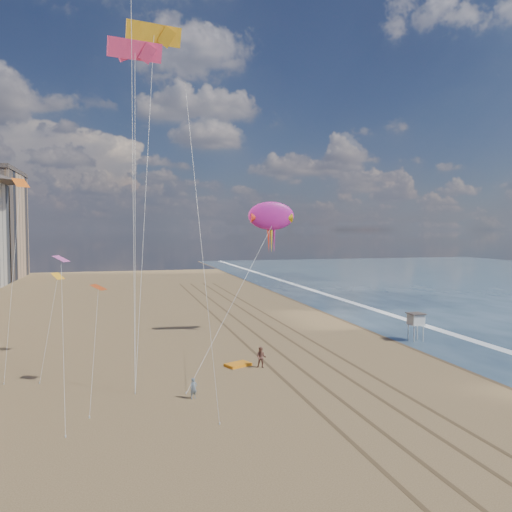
{
  "coord_description": "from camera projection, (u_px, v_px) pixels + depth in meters",
  "views": [
    {
      "loc": [
        -13.7,
        -21.1,
        12.06
      ],
      "look_at": [
        -0.95,
        26.0,
        9.5
      ],
      "focal_mm": 35.0,
      "sensor_mm": 36.0,
      "label": 1
    }
  ],
  "objects": [
    {
      "name": "ground",
      "position": [
        412.0,
        475.0,
        24.55
      ],
      "size": [
        260.0,
        260.0,
        0.0
      ],
      "primitive_type": "plane",
      "color": "brown",
      "rests_on": "ground"
    },
    {
      "name": "wet_sand",
      "position": [
        370.0,
        318.0,
        68.06
      ],
      "size": [
        260.0,
        260.0,
        0.0
      ],
      "primitive_type": "plane",
      "color": "#42301E",
      "rests_on": "ground"
    },
    {
      "name": "kite_flyer_b",
      "position": [
        261.0,
        357.0,
        43.55
      ],
      "size": [
        1.12,
        1.04,
        1.85
      ],
      "primitive_type": "imported",
      "rotation": [
        0.0,
        0.0,
        -0.48
      ],
      "color": "brown",
      "rests_on": "ground"
    },
    {
      "name": "small_kites",
      "position": [
        89.0,
        194.0,
        41.73
      ],
      "size": [
        15.88,
        13.72,
        16.53
      ],
      "color": "#FFA71A",
      "rests_on": "ground"
    },
    {
      "name": "show_kite",
      "position": [
        271.0,
        216.0,
        56.6
      ],
      "size": [
        8.51,
        9.67,
        25.19
      ],
      "color": "#B91C8D",
      "rests_on": "ground"
    },
    {
      "name": "grounded_kite",
      "position": [
        238.0,
        365.0,
        44.19
      ],
      "size": [
        2.53,
        2.13,
        0.25
      ],
      "primitive_type": "cube",
      "rotation": [
        0.0,
        0.0,
        0.41
      ],
      "color": "orange",
      "rests_on": "ground"
    },
    {
      "name": "foam",
      "position": [
        397.0,
        317.0,
        69.16
      ],
      "size": [
        260.0,
        260.0,
        0.0
      ],
      "primitive_type": "plane",
      "color": "white",
      "rests_on": "ground"
    },
    {
      "name": "lifeguard_stand",
      "position": [
        416.0,
        319.0,
        54.15
      ],
      "size": [
        1.68,
        1.68,
        3.03
      ],
      "color": "silver",
      "rests_on": "ground"
    },
    {
      "name": "tracks",
      "position": [
        277.0,
        341.0,
        54.13
      ],
      "size": [
        7.68,
        120.0,
        0.01
      ],
      "color": "brown",
      "rests_on": "ground"
    },
    {
      "name": "kite_flyer_a",
      "position": [
        194.0,
        388.0,
        35.6
      ],
      "size": [
        0.63,
        0.53,
        1.48
      ],
      "primitive_type": "imported",
      "rotation": [
        0.0,
        0.0,
        0.38
      ],
      "color": "slate",
      "rests_on": "ground"
    }
  ]
}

